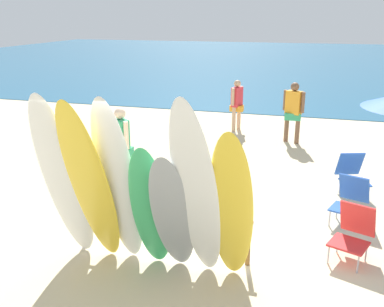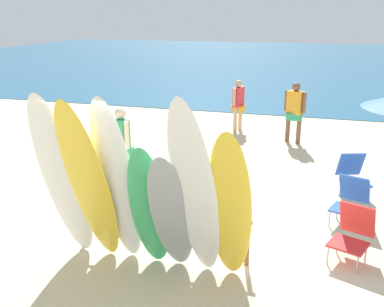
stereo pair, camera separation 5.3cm
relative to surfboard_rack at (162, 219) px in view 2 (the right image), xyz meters
name	(u,v)px [view 2 (the right image)]	position (x,y,z in m)	size (l,w,h in m)	color
ground	(269,94)	(0.00, 14.00, -0.54)	(60.00, 60.00, 0.00)	beige
ocean_water	(293,59)	(0.00, 29.76, -0.53)	(60.00, 40.00, 0.02)	#235B7F
surfboard_rack	(162,219)	(0.00, 0.00, 0.00)	(2.67, 0.07, 0.70)	brown
surfboard_white_0	(64,182)	(-1.10, -0.76, 0.76)	(0.56, 0.08, 2.77)	white
surfboard_yellow_1	(90,187)	(-0.71, -0.76, 0.74)	(0.56, 0.08, 2.72)	yellow
surfboard_white_2	(118,186)	(-0.37, -0.65, 0.74)	(0.52, 0.07, 2.70)	white
surfboard_green_3	(149,209)	(0.04, -0.58, 0.43)	(0.53, 0.07, 2.04)	#38B266
surfboard_grey_4	(171,216)	(0.36, -0.64, 0.41)	(0.55, 0.06, 2.06)	#999EA3
surfboard_white_5	(196,196)	(0.73, -0.79, 0.79)	(0.55, 0.08, 2.85)	white
surfboard_yellow_6	(230,211)	(1.14, -0.69, 0.60)	(0.54, 0.08, 2.42)	yellow
beachgoer_photographing	(295,109)	(1.49, 6.52, 0.42)	(0.59, 0.37, 1.68)	brown
beachgoer_near_rack	(238,102)	(-0.23, 7.41, 0.35)	(0.40, 0.56, 1.55)	tan
beachgoer_midbeach	(122,142)	(-1.70, 2.30, 0.41)	(0.49, 0.45, 1.65)	beige
beach_chair_red	(351,199)	(2.75, 1.84, -0.11)	(0.70, 0.81, 0.82)	#B7B7BC
beach_chair_blue	(353,232)	(2.71, 0.60, -0.11)	(0.70, 0.78, 0.84)	#B7B7BC
beach_chair_striped	(353,173)	(2.86, 3.16, -0.11)	(0.69, 0.79, 0.83)	#B7B7BC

